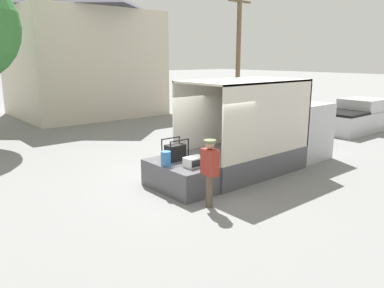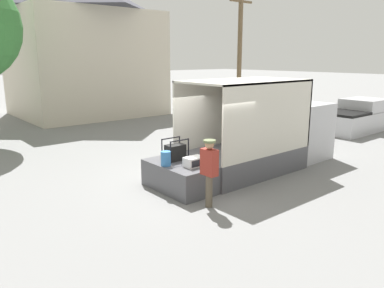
% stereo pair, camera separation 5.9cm
% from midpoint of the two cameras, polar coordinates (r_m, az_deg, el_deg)
% --- Properties ---
extents(ground_plane, '(160.00, 160.00, 0.00)m').
position_cam_midpoint_polar(ground_plane, '(11.23, 0.44, -6.18)').
color(ground_plane, gray).
extents(box_truck, '(5.88, 2.24, 3.01)m').
position_cam_midpoint_polar(box_truck, '(13.38, 11.69, 0.71)').
color(box_truck, '#B2B2B7').
rests_on(box_truck, ground).
extents(tailgate_deck, '(1.23, 2.12, 0.77)m').
position_cam_midpoint_polar(tailgate_deck, '(10.73, -2.08, -4.93)').
color(tailgate_deck, '#4C4C51').
rests_on(tailgate_deck, ground).
extents(microwave, '(0.55, 0.36, 0.27)m').
position_cam_midpoint_polar(microwave, '(10.27, 0.17, -2.71)').
color(microwave, white).
rests_on(microwave, tailgate_deck).
extents(portable_generator, '(0.68, 0.46, 0.64)m').
position_cam_midpoint_polar(portable_generator, '(10.89, -2.66, -1.22)').
color(portable_generator, black).
rests_on(portable_generator, tailgate_deck).
extents(orange_bucket, '(0.28, 0.28, 0.41)m').
position_cam_midpoint_polar(orange_bucket, '(10.35, -4.18, -2.23)').
color(orange_bucket, '#3370B2').
rests_on(orange_bucket, tailgate_deck).
extents(worker_person, '(0.31, 0.44, 1.74)m').
position_cam_midpoint_polar(worker_person, '(9.30, 2.51, -3.40)').
color(worker_person, brown).
rests_on(worker_person, ground).
extents(pickup_truck_silver, '(4.91, 1.98, 1.60)m').
position_cam_midpoint_polar(pickup_truck_silver, '(21.14, 23.77, 3.72)').
color(pickup_truck_silver, '#B7B7BC').
rests_on(pickup_truck_silver, ground).
extents(house_backdrop, '(8.74, 7.76, 8.79)m').
position_cam_midpoint_polar(house_backdrop, '(25.88, -16.42, 14.30)').
color(house_backdrop, beige).
rests_on(house_backdrop, ground).
extents(utility_pole, '(1.80, 0.28, 7.54)m').
position_cam_midpoint_polar(utility_pole, '(23.66, 6.99, 13.53)').
color(utility_pole, brown).
rests_on(utility_pole, ground).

